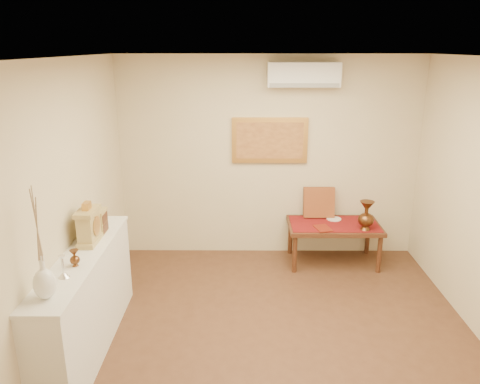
{
  "coord_description": "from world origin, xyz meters",
  "views": [
    {
      "loc": [
        -0.36,
        -3.87,
        2.8
      ],
      "look_at": [
        -0.39,
        1.15,
        1.22
      ],
      "focal_mm": 35.0,
      "sensor_mm": 36.0,
      "label": 1
    }
  ],
  "objects_px": {
    "display_ledge": "(87,302)",
    "mantel_clock": "(89,226)",
    "white_vase": "(39,244)",
    "brass_urn_tall": "(366,212)",
    "wooden_chest": "(98,221)",
    "low_table": "(334,229)"
  },
  "relations": [
    {
      "from": "brass_urn_tall",
      "to": "mantel_clock",
      "type": "bearing_deg",
      "value": -155.21
    },
    {
      "from": "display_ledge",
      "to": "low_table",
      "type": "xyz_separation_m",
      "value": [
        2.67,
        1.88,
        -0.01
      ]
    },
    {
      "from": "brass_urn_tall",
      "to": "low_table",
      "type": "distance_m",
      "value": 0.51
    },
    {
      "from": "mantel_clock",
      "to": "low_table",
      "type": "height_order",
      "value": "mantel_clock"
    },
    {
      "from": "wooden_chest",
      "to": "mantel_clock",
      "type": "bearing_deg",
      "value": -91.55
    },
    {
      "from": "display_ledge",
      "to": "wooden_chest",
      "type": "relative_size",
      "value": 8.28
    },
    {
      "from": "display_ledge",
      "to": "mantel_clock",
      "type": "xyz_separation_m",
      "value": [
        -0.0,
        0.28,
        0.66
      ]
    },
    {
      "from": "white_vase",
      "to": "brass_urn_tall",
      "type": "xyz_separation_m",
      "value": [
        3.04,
        2.44,
        -0.63
      ]
    },
    {
      "from": "brass_urn_tall",
      "to": "wooden_chest",
      "type": "distance_m",
      "value": 3.25
    },
    {
      "from": "mantel_clock",
      "to": "wooden_chest",
      "type": "relative_size",
      "value": 1.68
    },
    {
      "from": "white_vase",
      "to": "mantel_clock",
      "type": "bearing_deg",
      "value": 89.64
    },
    {
      "from": "white_vase",
      "to": "brass_urn_tall",
      "type": "distance_m",
      "value": 3.95
    },
    {
      "from": "display_ledge",
      "to": "mantel_clock",
      "type": "distance_m",
      "value": 0.72
    },
    {
      "from": "wooden_chest",
      "to": "display_ledge",
      "type": "bearing_deg",
      "value": -90.67
    },
    {
      "from": "white_vase",
      "to": "display_ledge",
      "type": "height_order",
      "value": "white_vase"
    },
    {
      "from": "brass_urn_tall",
      "to": "low_table",
      "type": "height_order",
      "value": "brass_urn_tall"
    },
    {
      "from": "brass_urn_tall",
      "to": "mantel_clock",
      "type": "xyz_separation_m",
      "value": [
        -3.03,
        -1.4,
        0.37
      ]
    },
    {
      "from": "display_ledge",
      "to": "mantel_clock",
      "type": "height_order",
      "value": "mantel_clock"
    },
    {
      "from": "white_vase",
      "to": "brass_urn_tall",
      "type": "height_order",
      "value": "white_vase"
    },
    {
      "from": "brass_urn_tall",
      "to": "display_ledge",
      "type": "bearing_deg",
      "value": -151.04
    },
    {
      "from": "wooden_chest",
      "to": "white_vase",
      "type": "bearing_deg",
      "value": -90.59
    },
    {
      "from": "brass_urn_tall",
      "to": "low_table",
      "type": "bearing_deg",
      "value": 150.26
    }
  ]
}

